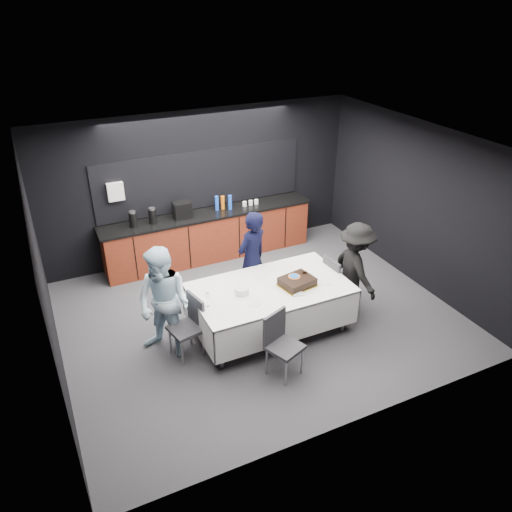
{
  "coord_description": "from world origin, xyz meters",
  "views": [
    {
      "loc": [
        -2.87,
        -5.96,
        4.71
      ],
      "look_at": [
        0.0,
        0.1,
        1.05
      ],
      "focal_mm": 35.0,
      "sensor_mm": 36.0,
      "label": 1
    }
  ],
  "objects_px": {
    "champagne_flute": "(207,297)",
    "chair_near": "(280,340)",
    "chair_right": "(336,279)",
    "chair_left": "(190,322)",
    "person_center": "(252,260)",
    "cake_assembly": "(297,282)",
    "person_left": "(164,304)",
    "plate_stack": "(242,291)",
    "party_table": "(270,295)",
    "person_right": "(355,269)"
  },
  "relations": [
    {
      "from": "party_table",
      "to": "person_right",
      "type": "height_order",
      "value": "person_right"
    },
    {
      "from": "cake_assembly",
      "to": "chair_near",
      "type": "height_order",
      "value": "cake_assembly"
    },
    {
      "from": "cake_assembly",
      "to": "person_left",
      "type": "height_order",
      "value": "person_left"
    },
    {
      "from": "cake_assembly",
      "to": "chair_left",
      "type": "height_order",
      "value": "cake_assembly"
    },
    {
      "from": "person_left",
      "to": "chair_near",
      "type": "bearing_deg",
      "value": 10.26
    },
    {
      "from": "chair_right",
      "to": "person_left",
      "type": "distance_m",
      "value": 2.82
    },
    {
      "from": "person_center",
      "to": "cake_assembly",
      "type": "bearing_deg",
      "value": 86.01
    },
    {
      "from": "party_table",
      "to": "plate_stack",
      "type": "xyz_separation_m",
      "value": [
        -0.46,
        0.01,
        0.19
      ]
    },
    {
      "from": "champagne_flute",
      "to": "person_left",
      "type": "distance_m",
      "value": 0.61
    },
    {
      "from": "chair_near",
      "to": "chair_left",
      "type": "bearing_deg",
      "value": 137.06
    },
    {
      "from": "chair_right",
      "to": "party_table",
      "type": "bearing_deg",
      "value": -175.39
    },
    {
      "from": "plate_stack",
      "to": "chair_right",
      "type": "xyz_separation_m",
      "value": [
        1.69,
        0.09,
        -0.3
      ]
    },
    {
      "from": "champagne_flute",
      "to": "cake_assembly",
      "type": "bearing_deg",
      "value": -2.08
    },
    {
      "from": "chair_left",
      "to": "chair_right",
      "type": "height_order",
      "value": "same"
    },
    {
      "from": "chair_left",
      "to": "chair_near",
      "type": "xyz_separation_m",
      "value": [
        0.97,
        -0.9,
        0.0
      ]
    },
    {
      "from": "champagne_flute",
      "to": "chair_near",
      "type": "bearing_deg",
      "value": -48.91
    },
    {
      "from": "plate_stack",
      "to": "person_center",
      "type": "relative_size",
      "value": 0.13
    },
    {
      "from": "cake_assembly",
      "to": "champagne_flute",
      "type": "height_order",
      "value": "champagne_flute"
    },
    {
      "from": "cake_assembly",
      "to": "person_right",
      "type": "xyz_separation_m",
      "value": [
        1.07,
        0.04,
        -0.07
      ]
    },
    {
      "from": "party_table",
      "to": "cake_assembly",
      "type": "bearing_deg",
      "value": -19.92
    },
    {
      "from": "person_left",
      "to": "chair_right",
      "type": "bearing_deg",
      "value": 49.02
    },
    {
      "from": "party_table",
      "to": "person_left",
      "type": "xyz_separation_m",
      "value": [
        -1.57,
        0.16,
        0.2
      ]
    },
    {
      "from": "chair_left",
      "to": "person_center",
      "type": "distance_m",
      "value": 1.57
    },
    {
      "from": "party_table",
      "to": "plate_stack",
      "type": "bearing_deg",
      "value": 178.57
    },
    {
      "from": "plate_stack",
      "to": "chair_near",
      "type": "relative_size",
      "value": 0.22
    },
    {
      "from": "plate_stack",
      "to": "person_left",
      "type": "bearing_deg",
      "value": 172.39
    },
    {
      "from": "person_right",
      "to": "cake_assembly",
      "type": "bearing_deg",
      "value": 94.14
    },
    {
      "from": "chair_left",
      "to": "person_center",
      "type": "height_order",
      "value": "person_center"
    },
    {
      "from": "chair_right",
      "to": "cake_assembly",
      "type": "bearing_deg",
      "value": -164.75
    },
    {
      "from": "chair_left",
      "to": "person_center",
      "type": "relative_size",
      "value": 0.56
    },
    {
      "from": "chair_right",
      "to": "person_right",
      "type": "relative_size",
      "value": 0.6
    },
    {
      "from": "party_table",
      "to": "chair_right",
      "type": "distance_m",
      "value": 1.24
    },
    {
      "from": "party_table",
      "to": "chair_left",
      "type": "xyz_separation_m",
      "value": [
        -1.27,
        -0.0,
        -0.11
      ]
    },
    {
      "from": "chair_near",
      "to": "plate_stack",
      "type": "bearing_deg",
      "value": 99.72
    },
    {
      "from": "party_table",
      "to": "chair_near",
      "type": "relative_size",
      "value": 2.51
    },
    {
      "from": "person_left",
      "to": "person_center",
      "type": "bearing_deg",
      "value": 71.23
    },
    {
      "from": "plate_stack",
      "to": "champagne_flute",
      "type": "height_order",
      "value": "champagne_flute"
    },
    {
      "from": "champagne_flute",
      "to": "person_right",
      "type": "relative_size",
      "value": 0.14
    },
    {
      "from": "plate_stack",
      "to": "chair_right",
      "type": "bearing_deg",
      "value": 2.97
    },
    {
      "from": "chair_right",
      "to": "chair_near",
      "type": "relative_size",
      "value": 1.0
    },
    {
      "from": "plate_stack",
      "to": "person_left",
      "type": "distance_m",
      "value": 1.12
    },
    {
      "from": "plate_stack",
      "to": "champagne_flute",
      "type": "bearing_deg",
      "value": -170.18
    },
    {
      "from": "plate_stack",
      "to": "party_table",
      "type": "bearing_deg",
      "value": -1.43
    },
    {
      "from": "party_table",
      "to": "plate_stack",
      "type": "relative_size",
      "value": 11.19
    },
    {
      "from": "cake_assembly",
      "to": "person_left",
      "type": "bearing_deg",
      "value": 171.37
    },
    {
      "from": "cake_assembly",
      "to": "champagne_flute",
      "type": "distance_m",
      "value": 1.39
    },
    {
      "from": "person_center",
      "to": "person_right",
      "type": "height_order",
      "value": "person_center"
    },
    {
      "from": "person_left",
      "to": "person_right",
      "type": "relative_size",
      "value": 1.08
    },
    {
      "from": "party_table",
      "to": "cake_assembly",
      "type": "height_order",
      "value": "cake_assembly"
    },
    {
      "from": "chair_right",
      "to": "person_right",
      "type": "bearing_deg",
      "value": -43.21
    }
  ]
}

